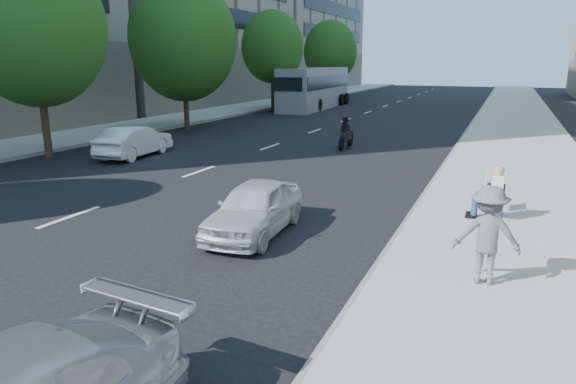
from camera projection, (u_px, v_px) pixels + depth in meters
The scene contains 13 objects.
ground at pixel (269, 293), 8.70m from camera, with size 160.00×160.00×0.00m, color black.
near_sidewalk at pixel (517, 140), 25.00m from camera, with size 5.00×120.00×0.15m, color #ABAAA0.
far_sidewalk at pixel (165, 122), 32.87m from camera, with size 4.50×120.00×0.15m, color #ABAAA0.
tree_far_b at pixel (34, 26), 19.76m from camera, with size 5.40×5.40×8.24m.
tree_far_c at pixel (183, 39), 28.71m from camera, with size 6.00×6.00×8.47m.
tree_far_d at pixel (272, 47), 39.44m from camera, with size 4.80×4.80×7.65m.
tree_far_e at pixel (330, 52), 51.95m from camera, with size 5.40×5.40×7.89m.
seated_protester at pixel (491, 189), 12.15m from camera, with size 0.83×1.12×1.31m.
jogger at pixel (487, 235), 8.59m from camera, with size 1.09×0.63×1.69m, color slate.
white_sedan_near at pixel (255, 208), 11.61m from camera, with size 1.41×3.50×1.19m, color silver.
white_sedan_mid at pixel (134, 141), 21.05m from camera, with size 1.34×3.84×1.26m, color white.
motorcycle at pixel (346, 134), 23.05m from camera, with size 0.72×2.05×1.42m.
bus at pixel (315, 88), 42.78m from camera, with size 3.09×12.15×3.30m.
Camera 1 is at (3.43, -7.25, 3.82)m, focal length 32.00 mm.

